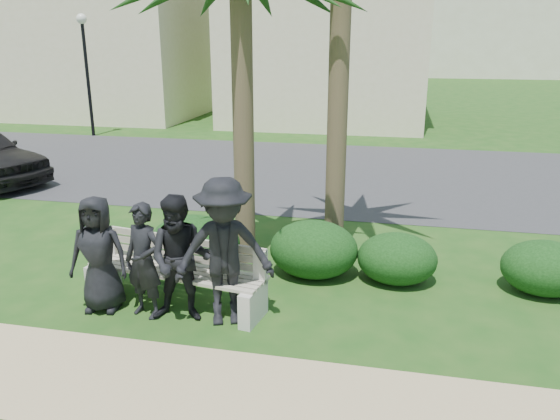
{
  "coord_description": "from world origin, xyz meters",
  "views": [
    {
      "loc": [
        2.01,
        -6.3,
        3.47
      ],
      "look_at": [
        0.45,
        1.0,
        1.11
      ],
      "focal_mm": 35.0,
      "sensor_mm": 36.0,
      "label": 1
    }
  ],
  "objects_px": {
    "park_bench": "(175,277)",
    "man_c": "(180,259)",
    "man_b": "(144,261)",
    "street_lamp": "(85,53)",
    "man_a": "(99,254)",
    "man_d": "(224,252)"
  },
  "relations": [
    {
      "from": "man_c",
      "to": "man_d",
      "type": "xyz_separation_m",
      "value": [
        0.56,
        0.05,
        0.12
      ]
    },
    {
      "from": "street_lamp",
      "to": "man_d",
      "type": "bearing_deg",
      "value": -53.8
    },
    {
      "from": "park_bench",
      "to": "man_c",
      "type": "height_order",
      "value": "man_c"
    },
    {
      "from": "man_b",
      "to": "man_c",
      "type": "height_order",
      "value": "man_c"
    },
    {
      "from": "park_bench",
      "to": "man_d",
      "type": "height_order",
      "value": "man_d"
    },
    {
      "from": "street_lamp",
      "to": "man_b",
      "type": "distance_m",
      "value": 14.89
    },
    {
      "from": "park_bench",
      "to": "man_b",
      "type": "relative_size",
      "value": 1.71
    },
    {
      "from": "man_a",
      "to": "man_b",
      "type": "xyz_separation_m",
      "value": [
        0.65,
        -0.04,
        -0.02
      ]
    },
    {
      "from": "man_b",
      "to": "street_lamp",
      "type": "bearing_deg",
      "value": 139.53
    },
    {
      "from": "man_b",
      "to": "man_c",
      "type": "bearing_deg",
      "value": 16.26
    },
    {
      "from": "street_lamp",
      "to": "man_b",
      "type": "bearing_deg",
      "value": -57.24
    },
    {
      "from": "park_bench",
      "to": "man_d",
      "type": "bearing_deg",
      "value": -12.5
    },
    {
      "from": "street_lamp",
      "to": "man_d",
      "type": "distance_m",
      "value": 15.42
    },
    {
      "from": "man_c",
      "to": "man_d",
      "type": "bearing_deg",
      "value": -2.57
    },
    {
      "from": "man_a",
      "to": "man_c",
      "type": "height_order",
      "value": "man_c"
    },
    {
      "from": "park_bench",
      "to": "man_b",
      "type": "xyz_separation_m",
      "value": [
        -0.24,
        -0.38,
        0.36
      ]
    },
    {
      "from": "man_b",
      "to": "man_d",
      "type": "xyz_separation_m",
      "value": [
        1.07,
        0.04,
        0.19
      ]
    },
    {
      "from": "man_d",
      "to": "park_bench",
      "type": "bearing_deg",
      "value": 138.2
    },
    {
      "from": "man_a",
      "to": "man_d",
      "type": "xyz_separation_m",
      "value": [
        1.71,
        -0.0,
        0.17
      ]
    },
    {
      "from": "street_lamp",
      "to": "man_c",
      "type": "bearing_deg",
      "value": -55.64
    },
    {
      "from": "man_c",
      "to": "man_a",
      "type": "bearing_deg",
      "value": 170.46
    },
    {
      "from": "street_lamp",
      "to": "man_a",
      "type": "xyz_separation_m",
      "value": [
        7.32,
        -12.34,
        -2.16
      ]
    }
  ]
}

